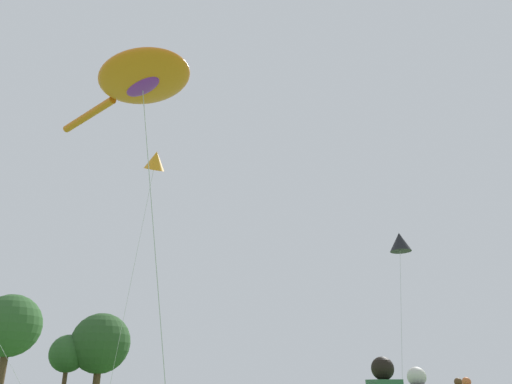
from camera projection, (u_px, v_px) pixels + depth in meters
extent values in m
ellipsoid|color=orange|center=(144.00, 78.00, 16.16)|extent=(3.17, 3.91, 0.76)
cylinder|color=orange|center=(88.00, 115.00, 18.19)|extent=(0.82, 3.19, 0.27)
ellipsoid|color=purple|center=(143.00, 87.00, 16.03)|extent=(0.88, 1.63, 0.27)
cylinder|color=#B2B2B7|center=(155.00, 249.00, 14.96)|extent=(2.08, 0.62, 10.35)
sphere|color=black|center=(383.00, 368.00, 4.67)|extent=(0.22, 0.22, 0.22)
sphere|color=#4C3319|center=(458.00, 382.00, 12.44)|extent=(0.20, 0.20, 0.20)
sphere|color=#B75B2D|center=(466.00, 382.00, 11.37)|extent=(0.20, 0.20, 0.20)
sphere|color=beige|center=(417.00, 377.00, 5.41)|extent=(0.21, 0.21, 0.21)
cylinder|color=#B2B2B7|center=(0.00, 344.00, 28.57)|extent=(4.31, 2.20, 7.02)
cone|color=black|center=(400.00, 242.00, 26.13)|extent=(1.34, 1.33, 1.02)
cylinder|color=#B2B2B7|center=(401.00, 318.00, 22.71)|extent=(4.03, 2.07, 8.38)
cone|color=orange|center=(155.00, 161.00, 28.99)|extent=(1.57, 1.82, 1.51)
cylinder|color=#B2B2B7|center=(131.00, 280.00, 27.71)|extent=(0.17, 3.36, 13.61)
cylinder|color=#513823|center=(1.00, 374.00, 49.49)|extent=(0.76, 0.76, 4.45)
sphere|color=#2D5628|center=(10.00, 325.00, 51.21)|extent=(6.36, 6.36, 6.36)
cylinder|color=#513823|center=(64.00, 382.00, 64.02)|extent=(0.58, 0.58, 3.12)
sphere|color=#2D5628|center=(68.00, 353.00, 65.28)|extent=(4.84, 4.84, 4.84)
cylinder|color=#513823|center=(96.00, 381.00, 65.24)|extent=(0.95, 0.95, 3.29)
sphere|color=#284C23|center=(101.00, 343.00, 66.98)|extent=(7.95, 7.95, 7.95)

